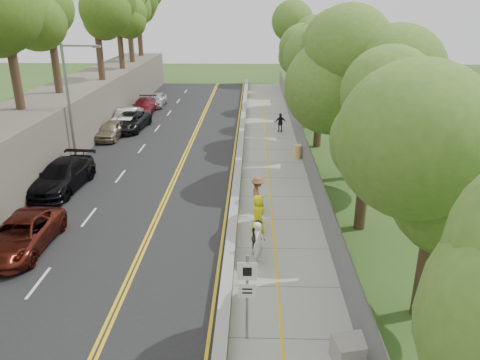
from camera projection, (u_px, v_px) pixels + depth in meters
name	position (u px, v px, depth m)	size (l,w,h in m)	color
ground	(221.00, 287.00, 18.19)	(140.00, 140.00, 0.00)	#33511E
road	(158.00, 162.00, 32.33)	(11.20, 66.00, 0.04)	black
sidewalk	(273.00, 163.00, 32.11)	(4.20, 66.00, 0.05)	gray
jersey_barrier	(239.00, 159.00, 32.08)	(0.42, 66.00, 0.60)	#A9CC29
rock_embankment	(38.00, 133.00, 31.85)	(5.00, 66.00, 4.00)	#595147
chainlink_fence	(304.00, 149.00, 31.71)	(0.04, 66.00, 2.00)	slate
trees_embankment	(25.00, 0.00, 28.80)	(6.40, 66.00, 13.00)	#4B741E
trees_fenceside	(346.00, 59.00, 29.50)	(7.00, 66.00, 14.00)	#57822B
streetlight	(72.00, 98.00, 29.89)	(2.52, 0.22, 8.00)	gray
signpost	(247.00, 289.00, 14.64)	(0.62, 0.09, 3.10)	gray
construction_barrel	(297.00, 152.00, 32.82)	(0.58, 0.58, 0.95)	orange
concrete_block	(353.00, 351.00, 14.21)	(1.19, 0.89, 0.79)	gray
car_2	(21.00, 235.00, 20.57)	(2.40, 5.20, 1.45)	#561912
car_3	(63.00, 176.00, 27.29)	(2.31, 5.69, 1.65)	black
car_4	(111.00, 130.00, 37.48)	(1.66, 4.14, 1.41)	tan
car_5	(127.00, 118.00, 40.98)	(1.70, 4.87, 1.61)	silver
car_6	(130.00, 121.00, 40.09)	(2.50, 5.42, 1.51)	black
car_7	(144.00, 106.00, 45.81)	(2.06, 5.06, 1.47)	maroon
car_8	(157.00, 100.00, 49.19)	(1.66, 4.12, 1.40)	#BBBBBF
painter_0	(258.00, 214.00, 22.05)	(0.93, 0.61, 1.91)	#EFF111
painter_1	(258.00, 243.00, 19.45)	(0.69, 0.45, 1.88)	white
painter_2	(258.00, 237.00, 20.23)	(0.78, 0.61, 1.60)	black
painter_3	(258.00, 194.00, 24.26)	(1.25, 0.72, 1.93)	brown
person_far	(280.00, 123.00, 39.30)	(0.95, 0.39, 1.61)	black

